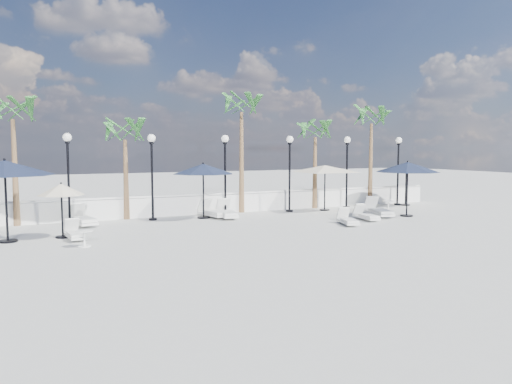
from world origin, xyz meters
name	(u,v)px	position (x,y,z in m)	size (l,w,h in m)	color
ground	(292,237)	(0.00, 0.00, 0.00)	(100.00, 100.00, 0.00)	#A6A6A1
balustrade	(218,204)	(0.00, 7.50, 0.47)	(26.00, 0.30, 1.01)	silver
lamppost_1	(68,166)	(-7.00, 6.50, 2.49)	(0.36, 0.36, 3.84)	black
lamppost_2	(152,165)	(-3.50, 6.50, 2.49)	(0.36, 0.36, 3.84)	black
lamppost_3	(225,164)	(0.00, 6.50, 2.49)	(0.36, 0.36, 3.84)	black
lamppost_4	(290,163)	(3.50, 6.50, 2.49)	(0.36, 0.36, 3.84)	black
lamppost_5	(347,162)	(7.00, 6.50, 2.49)	(0.36, 0.36, 3.84)	black
lamppost_6	(398,161)	(10.50, 6.50, 2.49)	(0.36, 0.36, 3.84)	black
palm_0	(13,116)	(-9.00, 7.30, 4.53)	(2.60, 2.60, 5.50)	brown
palm_1	(125,136)	(-4.50, 7.30, 3.75)	(2.60, 2.60, 4.70)	brown
palm_2	(241,110)	(1.20, 7.30, 5.12)	(2.60, 2.60, 6.10)	brown
palm_3	(315,134)	(5.50, 7.30, 3.95)	(2.60, 2.60, 4.90)	brown
palm_4	(371,121)	(9.20, 7.30, 4.73)	(2.60, 2.60, 5.70)	brown
lounger_1	(82,219)	(-6.53, 6.22, 0.27)	(1.06, 2.20, 0.79)	white
lounger_2	(75,233)	(-7.13, 3.00, 0.20)	(0.66, 1.66, 0.61)	white
lounger_3	(227,212)	(-0.23, 5.73, 0.25)	(0.97, 2.10, 0.76)	white
lounger_4	(366,215)	(5.17, 2.43, 0.21)	(0.74, 1.69, 0.61)	white
lounger_5	(212,212)	(-0.76, 6.22, 0.25)	(0.96, 2.03, 0.73)	white
lounger_6	(378,211)	(6.46, 3.19, 0.27)	(1.17, 2.22, 0.80)	white
lounger_7	(348,220)	(3.61, 1.64, 0.20)	(0.99, 1.69, 0.60)	white
side_table_1	(84,237)	(-6.98, 1.44, 0.32)	(0.55, 0.55, 0.54)	white
side_table_2	(388,205)	(7.95, 4.22, 0.34)	(0.58, 0.58, 0.56)	white
parasol_navy_left	(5,168)	(-9.27, 3.40, 2.53)	(3.26, 3.26, 2.87)	black
parasol_navy_mid	(203,169)	(-1.24, 6.11, 2.26)	(2.87, 2.87, 2.57)	black
parasol_navy_right	(408,167)	(7.67, 2.61, 2.32)	(2.94, 2.94, 2.64)	black
parasol_cream_sq_a	(325,166)	(5.42, 6.20, 2.33)	(5.12, 5.12, 2.51)	black
parasol_cream_sq_b	(406,165)	(10.82, 6.20, 2.30)	(4.97, 4.97, 2.49)	black
parasol_cream_small	(61,190)	(-7.50, 3.50, 1.71)	(1.63, 1.63, 2.00)	black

